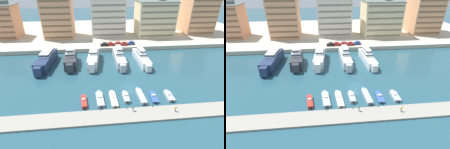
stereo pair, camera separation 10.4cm
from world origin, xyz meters
The scene contains 30 objects.
ground_plane centered at (0.00, 0.00, 0.00)m, with size 400.00×400.00×0.00m, color #234C5B.
quay_promenade centered at (0.00, 68.53, 1.01)m, with size 180.00×70.00×2.03m, color #BCB29E.
pier_dock centered at (0.00, -14.70, 0.25)m, with size 120.00×5.59×0.50m, color gray.
yacht_navy_far_left centered at (-31.76, 20.08, 2.42)m, with size 6.41×21.92×7.52m.
yacht_charcoal_left centered at (-21.50, 19.50, 2.60)m, with size 5.28×16.39×8.79m.
yacht_white_mid_left centered at (-11.89, 20.83, 2.43)m, with size 5.68×21.02×7.52m.
yacht_silver_center_left centered at (-0.75, 20.23, 2.44)m, with size 4.04×21.32×8.39m.
yacht_white_center centered at (8.99, 19.24, 2.13)m, with size 4.64×20.64×7.58m.
motorboat_red_far_left centered at (-15.16, -7.74, 0.53)m, with size 2.08×6.40×1.43m.
motorboat_grey_left centered at (-10.42, -6.90, 0.48)m, with size 2.61×8.26×1.31m.
motorboat_cream_mid_left centered at (-6.36, -7.18, 0.42)m, with size 2.22×8.51×1.19m.
motorboat_grey_center_left centered at (-2.47, -6.73, 0.51)m, with size 1.92×6.10×1.43m.
motorboat_grey_center centered at (2.26, -6.76, 0.50)m, with size 2.09×8.61×1.00m.
motorboat_blue_center_right centered at (6.09, -7.51, 0.38)m, with size 2.30×6.44×1.19m.
motorboat_grey_mid_right centered at (10.99, -7.52, 0.44)m, with size 2.17×6.15×1.23m.
car_black_far_left centered at (-6.05, 36.86, 3.01)m, with size 4.11×1.93×1.80m.
car_red_left centered at (-3.00, 37.13, 3.01)m, with size 4.15×2.03×1.80m.
car_red_mid_left centered at (0.97, 37.51, 3.01)m, with size 4.14×2.00×1.80m.
car_red_center_left centered at (4.10, 36.74, 3.01)m, with size 4.12×1.97×1.80m.
car_blue_center centered at (8.07, 37.61, 3.01)m, with size 4.18×2.09×1.80m.
apartment_block_far_left centered at (-61.62, 58.48, 11.37)m, with size 14.66×13.50×20.53m.
apartment_block_left centered at (-31.04, 56.80, 13.38)m, with size 16.92×15.17×24.59m.
apartment_block_mid_left centered at (-2.25, 58.00, 13.71)m, with size 20.36×13.10×25.26m.
apartment_block_center_left centered at (25.35, 54.76, 11.97)m, with size 22.09×16.11×21.79m.
apartment_block_center centered at (54.07, 58.59, 14.61)m, with size 17.70×17.33×27.06m.
pedestrian_near_edge centered at (-1.64, -13.33, 1.47)m, with size 0.46×0.49×1.64m.
pedestrian_mid_deck centered at (9.78, -14.68, 1.51)m, with size 0.62×0.39×1.70m.
bollard_west centered at (-10.43, -12.15, 0.83)m, with size 0.20×0.20×0.61m.
bollard_west_mid centered at (-3.10, -12.15, 0.83)m, with size 0.20×0.20×0.61m.
bollard_east_mid centered at (4.23, -12.15, 0.83)m, with size 0.20×0.20×0.61m.
Camera 2 is at (-11.19, -49.84, 32.06)m, focal length 28.00 mm.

